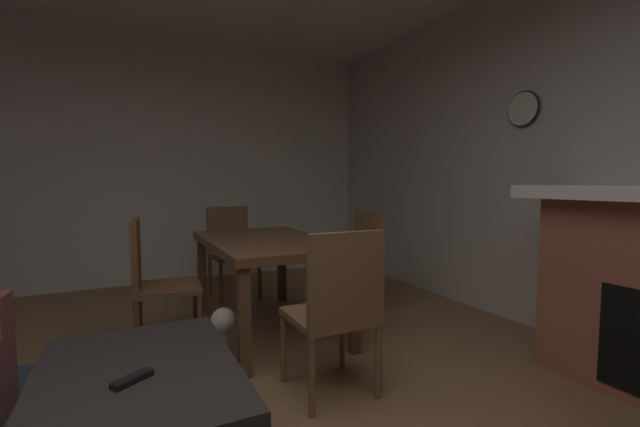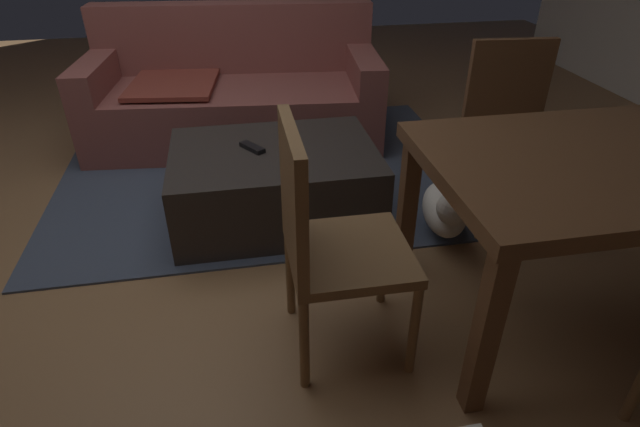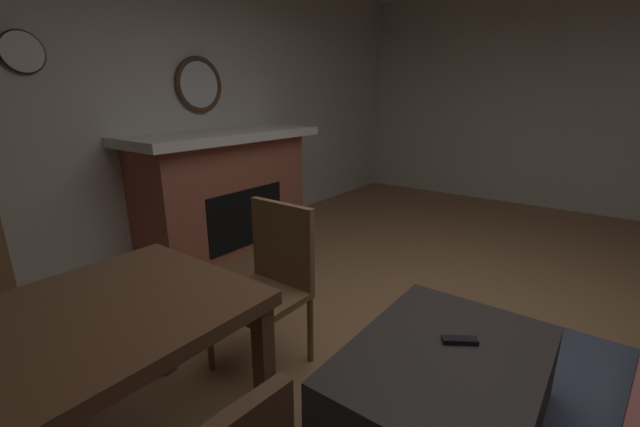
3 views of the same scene
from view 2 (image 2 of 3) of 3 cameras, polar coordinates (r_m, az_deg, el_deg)
name	(u,v)px [view 2 (image 2 of 3)]	position (r m, az deg, el deg)	size (l,w,h in m)	color
floor	(155,238)	(2.84, -17.93, -2.58)	(9.58, 9.58, 0.00)	olive
area_rug	(268,171)	(3.38, -5.86, 4.76)	(2.60, 2.00, 0.01)	#3D475B
couch	(235,95)	(3.82, -9.48, 12.85)	(2.08, 1.08, 0.90)	#8C4C47
ottoman_coffee_table	(275,184)	(2.80, -5.01, 3.31)	(1.08, 0.78, 0.41)	#2D2826
tv_remote	(252,147)	(2.72, -7.56, 7.31)	(0.05, 0.16, 0.02)	black
dining_table	(626,174)	(2.23, 30.97, 3.83)	(1.50, 0.90, 0.74)	brown
dining_chair_west	(325,235)	(1.80, 0.53, -2.37)	(0.44, 0.44, 0.93)	brown
dining_chair_north	(510,123)	(2.90, 20.43, 9.40)	(0.47, 0.47, 0.93)	brown
potted_plant	(492,70)	(4.72, 18.59, 14.90)	(0.31, 0.31, 0.50)	brown
small_dog	(446,209)	(2.68, 13.85, 0.54)	(0.32, 0.51, 0.31)	silver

